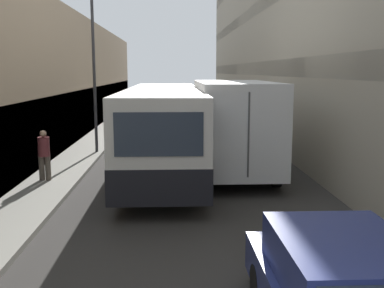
{
  "coord_description": "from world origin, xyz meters",
  "views": [
    {
      "loc": [
        -0.5,
        -1.95,
        3.48
      ],
      "look_at": [
        0.0,
        9.55,
        1.6
      ],
      "focal_mm": 42.0,
      "sensor_mm": 36.0,
      "label": 1
    }
  ],
  "objects": [
    {
      "name": "box_truck",
      "position": [
        1.54,
        13.54,
        1.68
      ],
      "size": [
        2.39,
        7.73,
        3.13
      ],
      "color": "silver",
      "rests_on": "ground_plane"
    },
    {
      "name": "bus",
      "position": [
        -0.81,
        13.65,
        1.55
      ],
      "size": [
        2.45,
        11.54,
        2.89
      ],
      "color": "silver",
      "rests_on": "ground_plane"
    },
    {
      "name": "pedestrian",
      "position": [
        -4.46,
        11.79,
        0.97
      ],
      "size": [
        0.36,
        0.35,
        1.55
      ],
      "color": "brown",
      "rests_on": "sidewalk_left"
    },
    {
      "name": "ground_plane",
      "position": [
        0.0,
        15.0,
        0.0
      ],
      "size": [
        150.0,
        150.0,
        0.0
      ],
      "primitive_type": "plane",
      "color": "#33302D"
    },
    {
      "name": "street_lamp",
      "position": [
        -3.69,
        16.77,
        5.35
      ],
      "size": [
        0.36,
        0.8,
        7.66
      ],
      "color": "#38383D",
      "rests_on": "sidewalk_left"
    },
    {
      "name": "sidewalk_left",
      "position": [
        -4.27,
        15.0,
        0.07
      ],
      "size": [
        1.66,
        60.0,
        0.13
      ],
      "color": "gray",
      "rests_on": "ground_plane"
    },
    {
      "name": "building_left_shopfront",
      "position": [
        -6.2,
        15.0,
        2.88
      ],
      "size": [
        2.4,
        60.0,
        6.35
      ],
      "color": "#847056",
      "rests_on": "ground_plane"
    }
  ]
}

